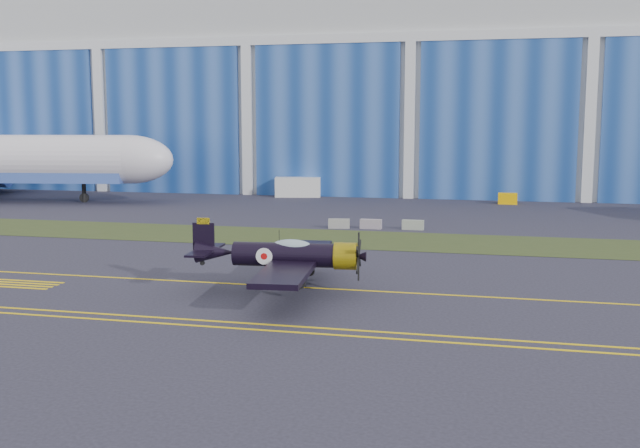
# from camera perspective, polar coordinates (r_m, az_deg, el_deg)

# --- Properties ---
(ground) EXTENTS (260.00, 260.00, 0.00)m
(ground) POSITION_cam_1_polar(r_m,az_deg,el_deg) (50.23, 0.30, -3.65)
(ground) COLOR #2E2C3B
(ground) RESTS_ON ground
(grass_median) EXTENTS (260.00, 10.00, 0.02)m
(grass_median) POSITION_cam_1_polar(r_m,az_deg,el_deg) (63.73, 3.13, -1.18)
(grass_median) COLOR #475128
(grass_median) RESTS_ON ground
(hangar) EXTENTS (220.00, 45.70, 30.00)m
(hangar) POSITION_cam_1_polar(r_m,az_deg,el_deg) (120.36, 8.12, 10.14)
(hangar) COLOR silver
(hangar) RESTS_ON ground
(taxiway_centreline) EXTENTS (200.00, 0.20, 0.02)m
(taxiway_centreline) POSITION_cam_1_polar(r_m,az_deg,el_deg) (45.47, -1.12, -4.86)
(taxiway_centreline) COLOR yellow
(taxiway_centreline) RESTS_ON ground
(edge_line_near) EXTENTS (80.00, 0.20, 0.02)m
(edge_line_near) POSITION_cam_1_polar(r_m,az_deg,el_deg) (36.63, -4.85, -8.03)
(edge_line_near) COLOR yellow
(edge_line_near) RESTS_ON ground
(edge_line_far) EXTENTS (80.00, 0.20, 0.02)m
(edge_line_far) POSITION_cam_1_polar(r_m,az_deg,el_deg) (37.55, -4.37, -7.63)
(edge_line_far) COLOR yellow
(edge_line_far) RESTS_ON ground
(hold_short_ladder) EXTENTS (6.00, 2.40, 0.02)m
(hold_short_ladder) POSITION_cam_1_polar(r_m,az_deg,el_deg) (50.32, -22.39, -4.22)
(hold_short_ladder) COLOR yellow
(hold_short_ladder) RESTS_ON ground
(warbird) EXTENTS (12.77, 14.92, 4.12)m
(warbird) POSITION_cam_1_polar(r_m,az_deg,el_deg) (43.84, -2.70, -2.34)
(warbird) COLOR black
(warbird) RESTS_ON ground
(shipping_container) EXTENTS (6.34, 3.60, 2.59)m
(shipping_container) POSITION_cam_1_polar(r_m,az_deg,el_deg) (99.49, -1.69, 2.83)
(shipping_container) COLOR silver
(shipping_container) RESTS_ON ground
(tug) EXTENTS (2.29, 1.45, 1.32)m
(tug) POSITION_cam_1_polar(r_m,az_deg,el_deg) (93.68, 14.11, 1.89)
(tug) COLOR #FFB800
(tug) RESTS_ON ground
(barrier_a) EXTENTS (2.07, 0.94, 0.90)m
(barrier_a) POSITION_cam_1_polar(r_m,az_deg,el_deg) (70.26, 1.46, 0.03)
(barrier_a) COLOR gray
(barrier_a) RESTS_ON ground
(barrier_b) EXTENTS (2.03, 0.70, 0.90)m
(barrier_b) POSITION_cam_1_polar(r_m,az_deg,el_deg) (70.11, 3.90, -0.00)
(barrier_b) COLOR #988C98
(barrier_b) RESTS_ON ground
(barrier_c) EXTENTS (2.01, 0.65, 0.90)m
(barrier_c) POSITION_cam_1_polar(r_m,az_deg,el_deg) (69.91, 7.09, -0.07)
(barrier_c) COLOR #979E8D
(barrier_c) RESTS_ON ground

